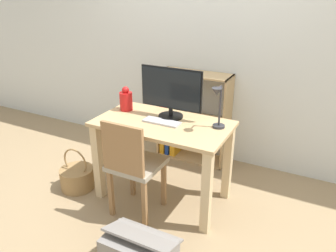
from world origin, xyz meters
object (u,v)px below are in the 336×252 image
Objects in this scene: chair at (133,164)px; bookshelf at (181,116)px; monitor at (171,91)px; desk_lamp at (218,104)px; keyboard at (161,122)px; storage_box at (139,252)px; basket at (77,177)px; vase at (126,100)px.

bookshelf is (-0.11, 1.14, -0.01)m from chair.
monitor is 0.45m from desk_lamp.
chair is at bearing -106.37° from keyboard.
basket is at bearing 152.39° from storage_box.
monitor is 1.35× the size of basket.
monitor is 0.64× the size of chair.
monitor is 1.11× the size of storage_box.
keyboard is 0.36× the size of chair.
vase is 0.44× the size of storage_box.
chair is 1.73× the size of storage_box.
storage_box is at bearing -76.18° from monitor.
chair reaches higher than storage_box.
storage_box is (0.33, -0.46, -0.37)m from chair.
bookshelf is at bearing 60.60° from basket.
vase is 0.23× the size of bookshelf.
chair is (-0.10, -0.47, -0.49)m from monitor.
monitor is 2.52× the size of vase.
basket is (-0.36, -0.36, -0.73)m from vase.
desk_lamp is 0.82m from chair.
desk_lamp reaches higher than storage_box.
desk_lamp reaches higher than basket.
desk_lamp is 0.41× the size of chair.
chair is 0.68m from storage_box.
monitor reaches higher than keyboard.
bookshelf is 1.27m from basket.
bookshelf reaches higher than keyboard.
keyboard is 0.63× the size of storage_box.
desk_lamp is (0.89, -0.05, 0.12)m from vase.
monitor is 0.86m from bookshelf.
bookshelf reaches higher than vase.
chair is at bearing -84.73° from bookshelf.
keyboard is 0.89× the size of desk_lamp.
keyboard is at bearing 107.11° from storage_box.
keyboard is 0.51m from desk_lamp.
vase is at bearing 137.52° from chair.
keyboard is at bearing -171.20° from desk_lamp.
bookshelf reaches higher than storage_box.
storage_box is at bearing -44.26° from chair.
monitor is at bearing -72.63° from bookshelf.
desk_lamp is at bearing -3.21° from vase.
vase is 0.25× the size of chair.
bookshelf reaches higher than basket.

